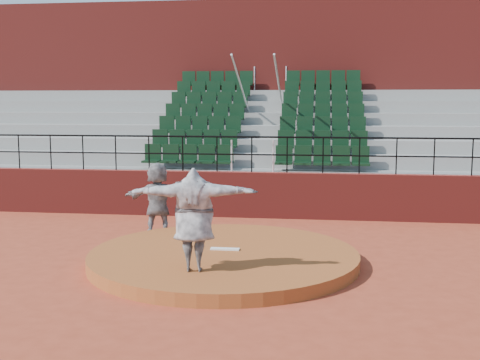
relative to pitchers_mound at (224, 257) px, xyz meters
name	(u,v)px	position (x,y,z in m)	size (l,w,h in m)	color
ground	(224,263)	(0.00, 0.00, -0.12)	(90.00, 90.00, 0.00)	#A03B24
pitchers_mound	(224,257)	(0.00, 0.00, 0.00)	(5.50, 5.50, 0.25)	#9D4E23
pitching_rubber	(225,249)	(0.00, 0.15, 0.14)	(0.60, 0.15, 0.03)	white
boundary_wall	(252,195)	(0.00, 5.00, 0.53)	(24.00, 0.30, 1.30)	maroon
wall_railing	(252,147)	(0.00, 5.00, 1.90)	(24.04, 0.05, 1.03)	black
seating_deck	(264,156)	(0.00, 8.65, 1.31)	(24.00, 5.97, 4.63)	gray
press_box_facade	(273,95)	(0.00, 12.60, 3.43)	(24.00, 3.00, 7.10)	maroon
pitcher	(194,219)	(-0.31, -1.43, 1.07)	(2.31, 0.63, 1.88)	black
fielder	(158,199)	(-2.04, 2.43, 0.78)	(1.68, 0.53, 1.81)	black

